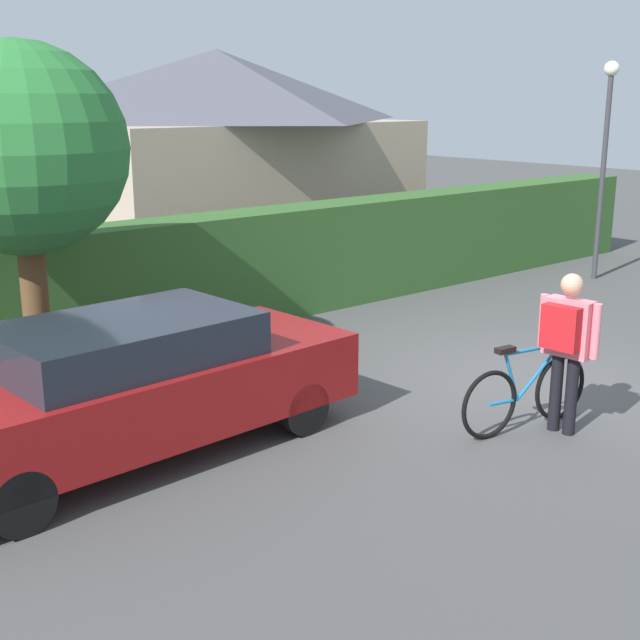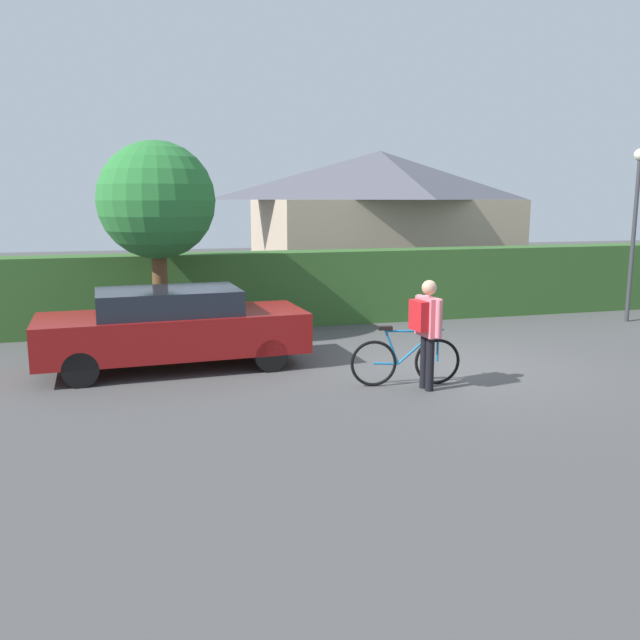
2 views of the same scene
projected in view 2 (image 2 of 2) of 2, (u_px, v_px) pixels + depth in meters
ground_plane at (452, 367)px, 11.90m from camera, size 60.00×60.00×0.00m
hedge_row at (364, 286)px, 16.28m from camera, size 18.05×0.90×1.73m
house_distant at (379, 218)px, 22.29m from camera, size 8.03×6.23×4.50m
parked_car_near at (173, 327)px, 11.67m from camera, size 4.65×1.93×1.41m
bicycle at (406, 360)px, 10.67m from camera, size 1.78×0.50×0.97m
person_rider at (426, 323)px, 10.31m from camera, size 0.38×0.69×1.73m
street_lamp at (636, 211)px, 15.85m from camera, size 0.28×0.28×4.11m
tree_kerbside at (157, 202)px, 13.22m from camera, size 2.33×2.33×4.09m
fire_hydrant at (215, 326)px, 13.57m from camera, size 0.20×0.20×0.81m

